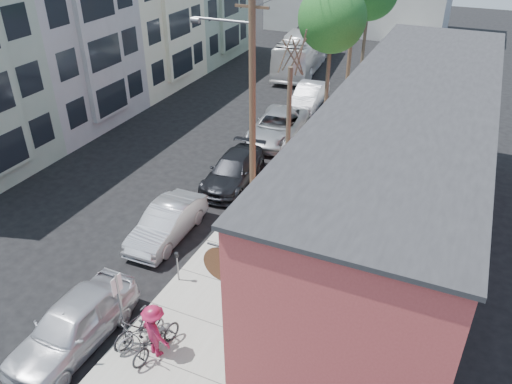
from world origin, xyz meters
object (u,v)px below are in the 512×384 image
at_px(cyclist, 155,331).
at_px(car_1, 167,223).
at_px(bus, 305,49).
at_px(sign_post, 120,303).
at_px(patio_chair_a, 236,363).
at_px(parked_bike_a, 138,326).
at_px(patio_chair_b, 250,346).
at_px(utility_pole_near, 251,92).
at_px(tree_bare, 289,121).
at_px(parking_meter_far, 280,150).
at_px(parked_bike_b, 141,332).
at_px(car_2, 233,170).
at_px(parking_meter_near, 177,262).
at_px(tree_leafy_mid, 332,19).
at_px(patron_grey, 251,324).
at_px(car_4, 309,96).
at_px(car_3, 278,126).
at_px(car_0, 73,325).

bearing_deg(cyclist, car_1, -40.03).
bearing_deg(bus, sign_post, -87.01).
height_order(patio_chair_a, parked_bike_a, parked_bike_a).
height_order(patio_chair_b, cyclist, cyclist).
relative_size(utility_pole_near, tree_bare, 1.86).
relative_size(parking_meter_far, bus, 0.11).
height_order(parking_meter_far, patio_chair_b, parking_meter_far).
bearing_deg(patio_chair_b, parked_bike_b, -155.34).
height_order(cyclist, car_2, cyclist).
bearing_deg(utility_pole_near, cyclist, -83.48).
relative_size(parking_meter_near, car_1, 0.28).
relative_size(sign_post, parked_bike_b, 1.63).
relative_size(utility_pole_near, bus, 0.90).
bearing_deg(tree_leafy_mid, parked_bike_a, -90.52).
bearing_deg(parked_bike_a, patron_grey, 38.29).
bearing_deg(patio_chair_a, parking_meter_near, 160.19).
xyz_separation_m(utility_pole_near, car_1, (-2.07, -3.87, -4.68)).
relative_size(sign_post, patio_chair_a, 3.18).
bearing_deg(tree_bare, parking_meter_near, -93.26).
bearing_deg(parked_bike_b, utility_pole_near, 113.08).
height_order(tree_leafy_mid, patio_chair_b, tree_leafy_mid).
relative_size(car_4, bus, 0.42).
xyz_separation_m(car_3, bus, (-3.23, 13.87, 0.76)).
xyz_separation_m(sign_post, patio_chair_b, (3.79, 1.11, -1.24)).
bearing_deg(car_3, car_4, 85.23).
bearing_deg(parked_bike_b, parking_meter_far, 112.96).
relative_size(sign_post, car_3, 0.50).
bearing_deg(tree_bare, sign_post, -92.00).
bearing_deg(car_4, parking_meter_near, -88.42).
bearing_deg(parking_meter_far, tree_bare, -38.32).
xyz_separation_m(patron_grey, car_2, (-5.11, 9.12, -0.22)).
xyz_separation_m(utility_pole_near, parked_bike_a, (0.24, -9.13, -4.68)).
bearing_deg(cyclist, sign_post, 23.17).
height_order(parking_meter_near, parked_bike_a, parking_meter_near).
xyz_separation_m(utility_pole_near, car_4, (-1.59, 12.82, -4.63)).
bearing_deg(car_1, parked_bike_a, -67.85).
height_order(patio_chair_b, car_1, car_1).
bearing_deg(bus, patron_grey, -79.78).
height_order(patron_grey, car_2, patron_grey).
bearing_deg(car_3, patio_chair_a, -76.90).
height_order(sign_post, cyclist, sign_post).
bearing_deg(car_0, parked_bike_b, 22.08).
distance_m(car_1, car_4, 16.70).
bearing_deg(car_2, bus, 95.24).
height_order(parking_meter_far, patron_grey, patron_grey).
bearing_deg(parked_bike_b, sign_post, -133.51).
distance_m(patio_chair_b, car_0, 5.60).
bearing_deg(car_1, patron_grey, -36.58).
bearing_deg(car_0, parking_meter_far, 84.81).
bearing_deg(patio_chair_b, patio_chair_a, -88.27).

